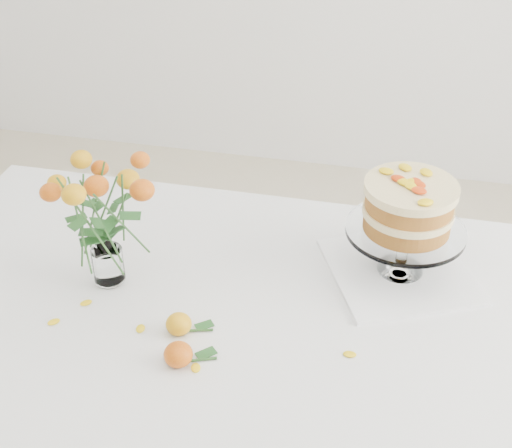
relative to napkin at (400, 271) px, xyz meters
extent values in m
cube|color=tan|center=(-0.38, -0.20, -0.03)|extent=(1.40, 0.90, 0.04)
cylinder|color=tan|center=(-1.00, 0.17, -0.41)|extent=(0.06, 0.06, 0.71)
cylinder|color=tan|center=(0.24, 0.17, -0.41)|extent=(0.06, 0.06, 0.71)
cube|color=white|center=(-0.38, -0.20, -0.01)|extent=(1.42, 0.92, 0.01)
cube|color=white|center=(-0.38, 0.26, -0.11)|extent=(1.42, 0.01, 0.20)
cube|color=white|center=(0.00, 0.00, 0.00)|extent=(0.40, 0.40, 0.01)
cylinder|color=white|center=(0.00, 0.00, 0.06)|extent=(0.03, 0.03, 0.08)
cylinder|color=white|center=(0.00, 0.00, 0.11)|extent=(0.26, 0.26, 0.01)
cylinder|color=#A45725|center=(0.00, 0.00, 0.14)|extent=(0.21, 0.21, 0.04)
cylinder|color=#FFDFA4|center=(0.00, 0.00, 0.16)|extent=(0.22, 0.22, 0.02)
cylinder|color=#A45725|center=(0.00, 0.00, 0.19)|extent=(0.21, 0.21, 0.04)
cylinder|color=#FFDFA4|center=(0.00, 0.00, 0.22)|extent=(0.22, 0.22, 0.02)
cylinder|color=white|center=(-0.62, -0.17, 0.00)|extent=(0.05, 0.05, 0.01)
cylinder|color=white|center=(-0.62, -0.17, 0.04)|extent=(0.07, 0.07, 0.08)
ellipsoid|color=orange|center=(-0.42, -0.29, 0.02)|extent=(0.05, 0.05, 0.04)
cylinder|color=#2A5522|center=(-0.39, -0.28, 0.00)|extent=(0.06, 0.02, 0.01)
ellipsoid|color=#BB4109|center=(-0.39, -0.37, 0.02)|extent=(0.06, 0.06, 0.05)
cylinder|color=#2A5522|center=(-0.36, -0.36, 0.00)|extent=(0.06, 0.03, 0.01)
ellipsoid|color=yellow|center=(-0.50, -0.30, 0.00)|extent=(0.03, 0.02, 0.00)
ellipsoid|color=yellow|center=(-0.40, -0.34, 0.00)|extent=(0.03, 0.02, 0.00)
ellipsoid|color=yellow|center=(-0.36, -0.38, 0.00)|extent=(0.03, 0.02, 0.00)
ellipsoid|color=yellow|center=(-0.64, -0.25, 0.00)|extent=(0.03, 0.02, 0.00)
ellipsoid|color=yellow|center=(-0.68, -0.32, 0.00)|extent=(0.03, 0.02, 0.00)
ellipsoid|color=yellow|center=(-0.08, -0.28, 0.00)|extent=(0.03, 0.02, 0.00)
camera|label=1|loc=(-0.04, -1.29, 0.98)|focal=50.00mm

